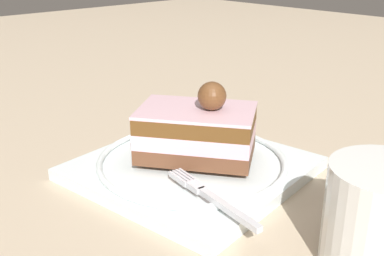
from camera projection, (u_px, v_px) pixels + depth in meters
name	position (u px, v px, depth m)	size (l,w,h in m)	color
ground_plane	(164.00, 180.00, 0.44)	(2.40, 2.40, 0.00)	tan
dessert_plate	(192.00, 166.00, 0.45)	(0.21, 0.21, 0.02)	white
cake_slice	(197.00, 131.00, 0.44)	(0.13, 0.12, 0.07)	brown
fork	(210.00, 196.00, 0.37)	(0.11, 0.03, 0.00)	silver
drink_glass_near	(382.00, 221.00, 0.31)	(0.08, 0.08, 0.07)	white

